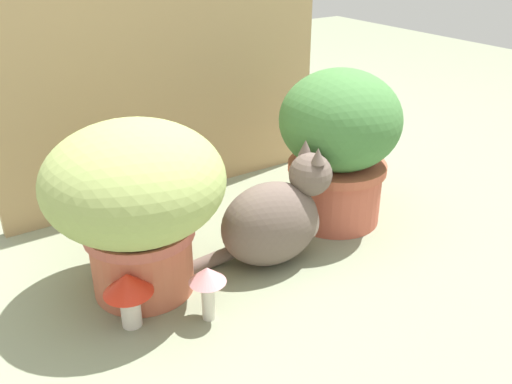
{
  "coord_description": "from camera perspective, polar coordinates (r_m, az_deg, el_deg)",
  "views": [
    {
      "loc": [
        -0.61,
        -1.04,
        0.8
      ],
      "look_at": [
        0.09,
        0.01,
        0.18
      ],
      "focal_mm": 39.18,
      "sensor_mm": 36.0,
      "label": 1
    }
  ],
  "objects": [
    {
      "name": "ground_plane",
      "position": [
        1.45,
        -2.84,
        -7.44
      ],
      "size": [
        6.0,
        6.0,
        0.0
      ],
      "primitive_type": "plane",
      "color": "gray"
    },
    {
      "name": "cat",
      "position": [
        1.4,
        2.09,
        -2.71
      ],
      "size": [
        0.37,
        0.21,
        0.32
      ],
      "color": "#66554C",
      "rests_on": "ground"
    },
    {
      "name": "leafy_planter",
      "position": [
        1.58,
        8.45,
        5.13
      ],
      "size": [
        0.34,
        0.34,
        0.44
      ],
      "color": "#C15B46",
      "rests_on": "ground"
    },
    {
      "name": "grass_planter",
      "position": [
        1.27,
        -12.17,
        -0.45
      ],
      "size": [
        0.41,
        0.41,
        0.41
      ],
      "color": "#BC6145",
      "rests_on": "ground"
    },
    {
      "name": "mushroom_ornament_red",
      "position": [
        1.23,
        -12.91,
        -9.65
      ],
      "size": [
        0.11,
        0.11,
        0.13
      ],
      "color": "silver",
      "rests_on": "ground"
    },
    {
      "name": "cardboard_backdrop",
      "position": [
        1.71,
        -9.13,
        13.39
      ],
      "size": [
        1.06,
        0.03,
        0.87
      ],
      "primitive_type": "cube",
      "color": "tan",
      "rests_on": "ground"
    },
    {
      "name": "mushroom_ornament_pink",
      "position": [
        1.22,
        -4.97,
        -9.07
      ],
      "size": [
        0.08,
        0.08,
        0.13
      ],
      "color": "silver",
      "rests_on": "ground"
    }
  ]
}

